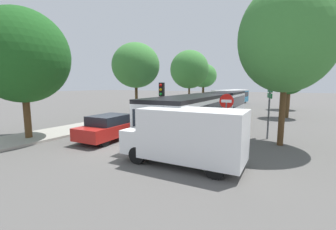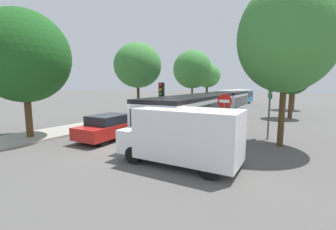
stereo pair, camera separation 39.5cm
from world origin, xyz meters
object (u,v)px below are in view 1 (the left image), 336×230
object	(u,v)px
tree_right_far	(290,79)
articulated_bus	(210,108)
white_van	(187,135)
tree_left_mid	(136,67)
direction_sign_post	(270,97)
tree_right_near	(289,40)
tree_left_distant	(203,76)
queued_car_black	(186,110)
tree_right_mid	(289,78)
traffic_light	(162,96)
queued_car_red	(110,127)
queued_car_blue	(154,117)
queued_car_tan	(204,106)
tree_left_near	(22,56)
tree_left_far	(189,70)
city_bus_rear	(232,96)
no_entry_sign	(226,113)

from	to	relation	value
tree_right_far	articulated_bus	bearing A→B (deg)	-105.93
white_van	tree_left_mid	world-z (taller)	tree_left_mid
direction_sign_post	tree_right_near	distance (m)	3.30
articulated_bus	tree_left_distant	world-z (taller)	tree_left_distant
tree_left_distant	tree_right_far	bearing A→B (deg)	-7.54
queued_car_black	tree_right_mid	xyz separation A→B (m)	(8.79, 4.84, 3.20)
tree_left_mid	tree_right_mid	world-z (taller)	tree_left_mid
queued_car_black	traffic_light	bearing A→B (deg)	-169.55
queued_car_red	queued_car_blue	bearing A→B (deg)	-3.61
queued_car_blue	tree_right_far	distance (m)	21.32
queued_car_tan	tree_left_distant	xyz separation A→B (m)	(-4.28, 10.44, 3.99)
tree_left_near	tree_left_mid	bearing A→B (deg)	88.47
tree_right_mid	queued_car_red	bearing A→B (deg)	-119.56
tree_right_near	tree_left_distant	bearing A→B (deg)	120.80
queued_car_black	direction_sign_post	distance (m)	10.10
traffic_light	tree_left_far	size ratio (longest dim) A/B	0.43
queued_car_tan	tree_right_far	distance (m)	12.56
tree_left_far	tree_right_far	size ratio (longest dim) A/B	1.30
white_van	tree_left_far	world-z (taller)	tree_left_far
white_van	tree_left_near	distance (m)	10.66
city_bus_rear	queued_car_blue	distance (m)	23.03
tree_right_near	queued_car_red	bearing A→B (deg)	-157.87
tree_left_distant	traffic_light	bearing A→B (deg)	-75.19
tree_left_mid	tree_left_distant	xyz separation A→B (m)	(-0.26, 18.09, -0.22)
no_entry_sign	tree_right_far	world-z (taller)	tree_right_far
queued_car_red	tree_left_distant	xyz separation A→B (m)	(-4.19, 25.70, 4.00)
city_bus_rear	queued_car_black	bearing A→B (deg)	-176.79
queued_car_blue	tree_right_near	xyz separation A→B (m)	(8.96, -1.10, 4.73)
queued_car_black	tree_right_near	world-z (taller)	tree_right_near
tree_left_mid	tree_right_near	xyz separation A→B (m)	(12.89, -3.97, 0.52)
tree_left_far	city_bus_rear	bearing A→B (deg)	70.43
queued_car_tan	tree_right_near	world-z (taller)	tree_right_near
queued_car_red	direction_sign_post	size ratio (longest dim) A/B	1.22
queued_car_black	no_entry_sign	bearing A→B (deg)	-148.03
queued_car_black	queued_car_tan	xyz separation A→B (m)	(0.17, 4.75, 0.03)
queued_car_blue	tree_left_mid	world-z (taller)	tree_left_mid
queued_car_tan	direction_sign_post	bearing A→B (deg)	-145.91
city_bus_rear	no_entry_sign	distance (m)	27.31
queued_car_blue	city_bus_rear	bearing A→B (deg)	-3.82
queued_car_black	direction_sign_post	xyz separation A→B (m)	(8.19, -5.61, 1.84)
tree_right_far	queued_car_black	bearing A→B (deg)	-122.36
queued_car_tan	no_entry_sign	distance (m)	15.49
direction_sign_post	tree_left_mid	distance (m)	12.58
articulated_bus	traffic_light	world-z (taller)	traffic_light
queued_car_red	tree_right_near	bearing A→B (deg)	-71.53
queued_car_red	queued_car_blue	world-z (taller)	queued_car_blue
articulated_bus	queued_car_black	world-z (taller)	articulated_bus
traffic_light	no_entry_sign	xyz separation A→B (m)	(4.73, -1.64, -0.62)
queued_car_red	tree_left_mid	bearing A→B (deg)	23.64
white_van	no_entry_sign	world-z (taller)	no_entry_sign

